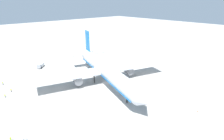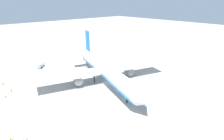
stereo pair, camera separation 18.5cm
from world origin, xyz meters
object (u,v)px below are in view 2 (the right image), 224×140
Objects in this scene: ground_worker_2 at (10,139)px; traffic_cone_2 at (162,67)px; airliner at (105,70)px; service_truck_0 at (41,65)px; traffic_cone_0 at (107,53)px; traffic_cone_3 at (150,63)px; ground_worker_0 at (11,90)px; ground_worker_1 at (3,83)px; ground_worker_5 at (5,96)px; traffic_cone_1 at (198,111)px.

traffic_cone_2 is at bearing 94.39° from ground_worker_2.
service_truck_0 is (-44.03, -15.51, -5.43)m from airliner.
airliner is at bearing -41.84° from traffic_cone_0.
traffic_cone_3 is (38.79, 4.63, 0.00)m from traffic_cone_0.
ground_worker_2 is at bearing -85.61° from traffic_cone_2.
traffic_cone_2 is at bearing 4.30° from traffic_cone_0.
ground_worker_1 reaches higher than ground_worker_0.
ground_worker_2 is 3.09× the size of traffic_cone_2.
ground_worker_0 is at bearing -74.66° from traffic_cone_0.
traffic_cone_3 is at bearing 80.72° from ground_worker_5.
ground_worker_0 is at bearing -143.81° from traffic_cone_1.
service_truck_0 reaches higher than ground_worker_5.
airliner is 51.33m from ground_worker_1.
ground_worker_2 is 3.09× the size of traffic_cone_0.
traffic_cone_1 is at bearing 36.19° from ground_worker_0.
ground_worker_5 reaches higher than traffic_cone_3.
traffic_cone_0 is 1.00× the size of traffic_cone_1.
ground_worker_5 is 86.77m from traffic_cone_2.
ground_worker_5 is (4.03, -3.48, -0.01)m from ground_worker_0.
airliner is 42.77× the size of ground_worker_0.
service_truck_0 is 11.14× the size of traffic_cone_1.
traffic_cone_0 is at bearing 87.81° from service_truck_0.
traffic_cone_3 is at bearing 94.34° from airliner.
traffic_cone_2 is (23.57, 83.51, -0.55)m from ground_worker_5.
ground_worker_5 is at bearing -99.28° from traffic_cone_3.
ground_worker_2 is (45.54, -8.54, 0.01)m from ground_worker_1.
ground_worker_2 reaches higher than ground_worker_1.
ground_worker_5 reaches higher than traffic_cone_2.
ground_worker_2 is 89.63m from traffic_cone_2.
ground_worker_2 reaches higher than traffic_cone_0.
airliner is at bearing -99.03° from traffic_cone_2.
ground_worker_0 reaches higher than traffic_cone_3.
ground_worker_1 is 3.04× the size of traffic_cone_2.
ground_worker_2 is 64.44m from traffic_cone_1.
traffic_cone_1 is (43.82, 8.69, -6.60)m from airliner.
ground_worker_5 is at bearing -140.06° from traffic_cone_1.
traffic_cone_1 is 1.00× the size of traffic_cone_2.
ground_worker_2 reaches higher than traffic_cone_3.
ground_worker_2 is at bearing -118.17° from traffic_cone_1.
service_truck_0 is 76.04m from traffic_cone_2.
ground_worker_5 reaches higher than traffic_cone_1.
ground_worker_1 is 0.98× the size of ground_worker_2.
traffic_cone_0 is at bearing 97.29° from ground_worker_1.
airliner is 45.95m from ground_worker_5.
ground_worker_1 is (11.89, -24.07, -0.60)m from service_truck_0.
ground_worker_5 is at bearing -72.62° from traffic_cone_0.
ground_worker_0 is 80.38m from traffic_cone_1.
ground_worker_1 is at bearing -129.07° from airliner.
ground_worker_5 is 2.98× the size of traffic_cone_3.
ground_worker_0 is (22.98, -23.27, -0.61)m from service_truck_0.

